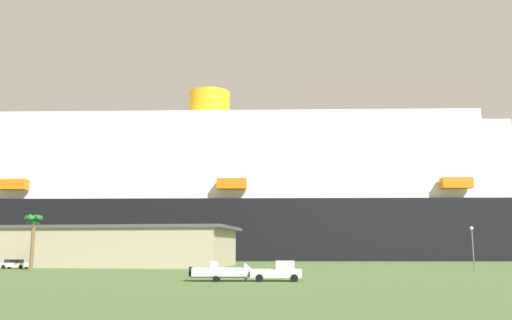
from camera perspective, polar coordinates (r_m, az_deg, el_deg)
The scene contains 9 objects.
ground_plane at distance 110.70m, azimuth 0.22°, elevation -11.41°, with size 600.00×600.00×0.00m, color #4C6B38.
cruise_ship at distance 159.70m, azimuth 8.99°, elevation -4.60°, with size 305.36×59.67×60.95m.
terminal_building at distance 112.16m, azimuth -20.51°, elevation -8.84°, with size 69.94×24.22×7.63m.
pickup_truck at distance 58.25m, azimuth 2.43°, elevation -12.10°, with size 5.78×2.74×2.20m.
small_boat_on_trailer at distance 58.35m, azimuth -3.26°, elevation -12.17°, with size 8.22×2.79×2.15m.
palm_tree at distance 92.02m, azimuth -23.15°, elevation -6.62°, with size 3.04×3.09×8.99m.
street_lamp at distance 89.20m, azimuth 22.61°, elevation -8.22°, with size 0.56×0.56×6.87m.
parked_car_blue_suv at distance 103.84m, azimuth -6.76°, elevation -11.02°, with size 4.56×2.60×1.58m.
parked_car_white_van at distance 100.49m, azimuth -24.89°, elevation -10.27°, with size 4.76×1.98×1.58m.
Camera 1 is at (12.13, -79.97, 3.68)m, focal length 36.55 mm.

